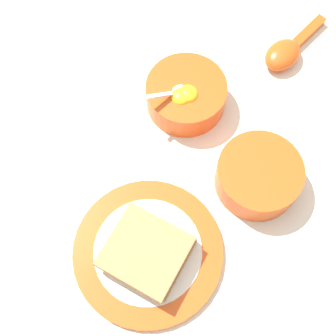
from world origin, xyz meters
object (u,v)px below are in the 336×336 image
egg_bowl (186,94)px  toast_plate (148,252)px  toast_sandwich (147,252)px  soup_spoon (286,52)px  congee_bowl (261,174)px

egg_bowl → toast_plate: egg_bowl is taller
toast_sandwich → soup_spoon: toast_sandwich is taller
toast_sandwich → soup_spoon: bearing=-162.9°
toast_sandwich → toast_plate: bearing=-134.6°
toast_sandwich → soup_spoon: 0.43m
congee_bowl → toast_sandwich: bearing=-4.2°
egg_bowl → soup_spoon: (-0.20, 0.04, -0.01)m
toast_plate → toast_sandwich: (0.00, 0.00, 0.02)m
egg_bowl → toast_sandwich: (0.21, 0.16, 0.00)m
soup_spoon → congee_bowl: bearing=35.4°
soup_spoon → congee_bowl: size_ratio=1.21×
egg_bowl → toast_plate: size_ratio=0.65×
egg_bowl → toast_sandwich: egg_bowl is taller
toast_sandwich → soup_spoon: size_ratio=0.89×
toast_plate → soup_spoon: 0.42m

